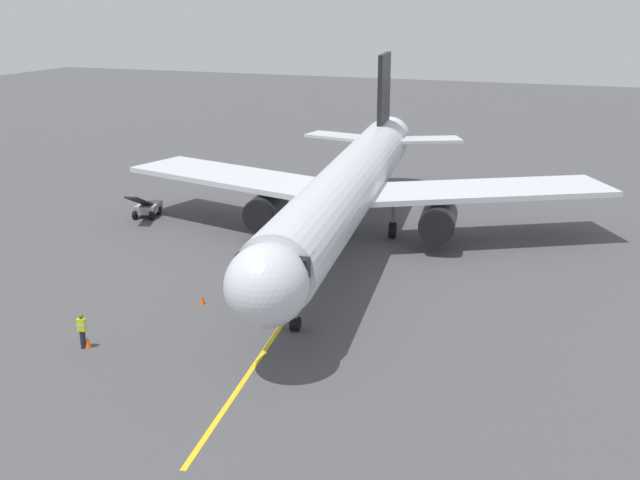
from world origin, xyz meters
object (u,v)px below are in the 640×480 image
belt_loader_near_nose (147,207)px  ground_crew_marshaller (82,330)px  safety_cone_nose_left (88,342)px  safety_cone_nose_right (202,299)px  airplane (348,188)px  ground_crew_wing_walker (267,203)px

belt_loader_near_nose → ground_crew_marshaller: bearing=115.4°
safety_cone_nose_left → safety_cone_nose_right: 7.11m
airplane → safety_cone_nose_right: 13.43m
ground_crew_marshaller → ground_crew_wing_walker: 24.58m
ground_crew_marshaller → belt_loader_near_nose: bearing=-64.6°
airplane → belt_loader_near_nose: bearing=-6.0°
airplane → ground_crew_marshaller: (6.64, 19.05, -3.12)m
belt_loader_near_nose → safety_cone_nose_left: bearing=115.9°
ground_crew_wing_walker → safety_cone_nose_left: size_ratio=3.11×
ground_crew_marshaller → safety_cone_nose_left: size_ratio=3.11×
ground_crew_wing_walker → safety_cone_nose_left: ground_crew_wing_walker is taller
ground_crew_wing_walker → belt_loader_near_nose: 8.97m
airplane → ground_crew_wing_walker: size_ratio=23.57×
ground_crew_marshaller → ground_crew_wing_walker: (1.71, -24.52, 0.00)m
belt_loader_near_nose → safety_cone_nose_left: belt_loader_near_nose is taller
ground_crew_wing_walker → belt_loader_near_nose: (8.16, 3.73, -0.17)m
airplane → ground_crew_marshaller: bearing=70.8°
ground_crew_wing_walker → safety_cone_nose_right: bearing=103.5°
airplane → ground_crew_wing_walker: (8.35, -5.47, -3.12)m
ground_crew_wing_walker → safety_cone_nose_right: 18.23m
ground_crew_wing_walker → safety_cone_nose_right: ground_crew_wing_walker is taller
belt_loader_near_nose → safety_cone_nose_left: 23.01m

